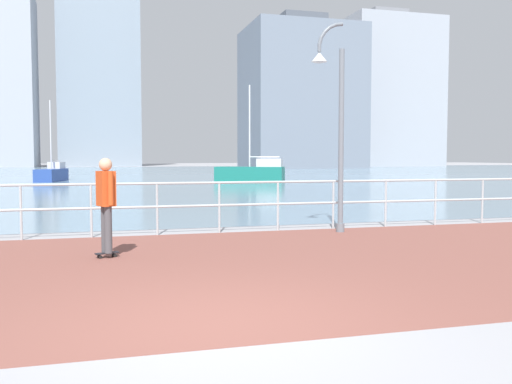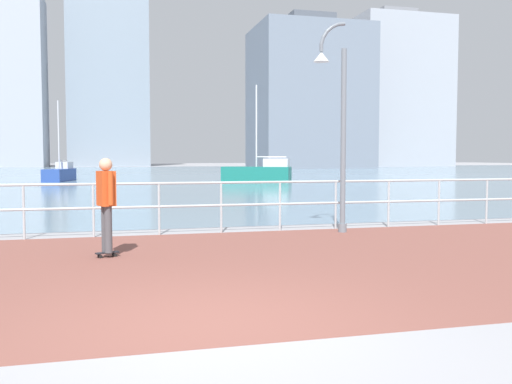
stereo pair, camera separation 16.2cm
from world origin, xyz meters
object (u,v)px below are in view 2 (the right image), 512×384
at_px(skateboarder, 106,198).
at_px(sailboat_gray, 259,172).
at_px(sailboat_teal, 60,173).
at_px(lamppost, 336,117).

height_order(skateboarder, sailboat_gray, sailboat_gray).
bearing_deg(sailboat_teal, skateboarder, -83.78).
bearing_deg(skateboarder, lamppost, 21.40).
xyz_separation_m(lamppost, sailboat_teal, (-8.59, 30.60, -2.09)).
bearing_deg(sailboat_gray, skateboarder, -109.72).
height_order(sailboat_teal, sailboat_gray, sailboat_gray).
xyz_separation_m(skateboarder, sailboat_teal, (-3.55, 32.58, -0.48)).
xyz_separation_m(lamppost, skateboarder, (-5.04, -1.98, -1.61)).
xyz_separation_m(lamppost, sailboat_gray, (5.16, 26.49, -1.98)).
height_order(lamppost, sailboat_teal, sailboat_teal).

